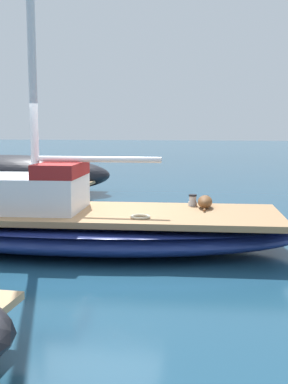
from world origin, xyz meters
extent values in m
plane|color=navy|center=(0.00, 0.00, 0.00)|extent=(120.00, 120.00, 0.00)
ellipsoid|color=navy|center=(0.00, 0.00, 0.28)|extent=(2.84, 7.31, 0.56)
ellipsoid|color=navy|center=(0.00, 0.00, 0.46)|extent=(2.86, 7.35, 0.08)
cube|color=#A37A51|center=(0.00, 0.00, 0.61)|extent=(2.36, 6.71, 0.10)
cylinder|color=silver|center=(-0.04, -0.20, 1.56)|extent=(0.10, 2.20, 0.10)
cube|color=silver|center=(-0.06, 1.20, 0.96)|extent=(1.50, 2.26, 0.60)
cube|color=maroon|center=(-0.06, 0.43, 1.38)|extent=(1.36, 0.76, 0.24)
ellipsoid|color=brown|center=(0.61, -2.02, 0.77)|extent=(0.60, 0.26, 0.22)
ellipsoid|color=brown|center=(0.98, -2.02, 0.76)|extent=(0.20, 0.13, 0.13)
cone|color=black|center=(0.98, -1.97, 0.82)|extent=(0.05, 0.05, 0.05)
cone|color=black|center=(0.98, -2.06, 0.82)|extent=(0.05, 0.05, 0.05)
cylinder|color=brown|center=(0.82, -1.96, 0.69)|extent=(0.18, 0.06, 0.06)
cylinder|color=brown|center=(0.82, -2.08, 0.69)|extent=(0.18, 0.06, 0.06)
cylinder|color=brown|center=(0.22, -2.02, 0.69)|extent=(0.18, 0.04, 0.04)
cylinder|color=#B7B7BC|center=(0.80, -1.79, 0.70)|extent=(0.16, 0.16, 0.08)
cylinder|color=#B7B7BC|center=(0.80, -1.79, 0.79)|extent=(0.13, 0.13, 0.10)
cylinder|color=black|center=(0.80, -1.79, 0.86)|extent=(0.15, 0.15, 0.03)
torus|color=beige|center=(-0.52, -1.02, 0.68)|extent=(0.32, 0.32, 0.04)
ellipsoid|color=black|center=(6.46, 4.34, 0.60)|extent=(2.67, 6.68, 1.20)
cube|color=tan|center=(6.46, 4.34, 0.45)|extent=(2.15, 6.00, 0.08)
cube|color=navy|center=(6.43, 3.18, 0.67)|extent=(1.30, 2.02, 0.36)
camera|label=1|loc=(-8.00, -2.21, 2.14)|focal=45.14mm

